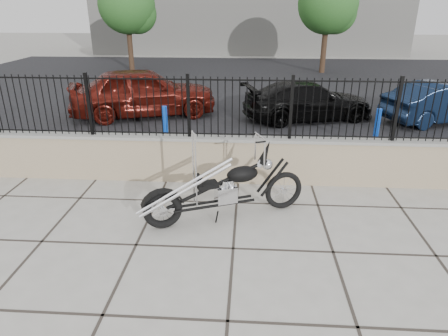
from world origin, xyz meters
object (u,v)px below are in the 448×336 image
car_red (143,92)px  car_blue (443,103)px  car_black (308,101)px  chopper_motorcycle (223,175)px

car_red → car_blue: size_ratio=1.24×
car_blue → car_black: bearing=69.2°
car_black → car_blue: 4.10m
car_black → car_blue: size_ratio=1.10×
chopper_motorcycle → car_black: (2.26, 6.48, -0.22)m
car_black → car_blue: bearing=-106.6°
chopper_motorcycle → car_blue: (6.36, 6.44, -0.20)m
chopper_motorcycle → car_red: size_ratio=0.59×
car_black → chopper_motorcycle: bearing=144.8°
car_blue → chopper_motorcycle: bearing=115.2°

